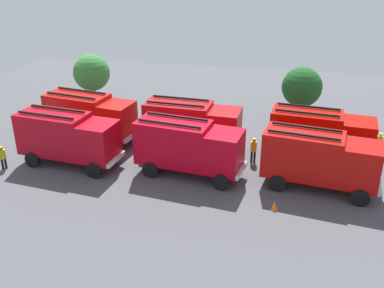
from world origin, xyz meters
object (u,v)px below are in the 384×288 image
firefighter_1 (254,149)px  tree_1 (302,87)px  fire_truck_3 (90,115)px  fire_truck_2 (320,158)px  firefighter_4 (3,157)px  tree_0 (92,73)px  fire_truck_5 (321,134)px  fire_truck_1 (188,146)px  traffic_cone_0 (274,205)px  fire_truck_4 (192,124)px  firefighter_2 (379,143)px  firefighter_0 (332,134)px  fire_truck_0 (68,136)px

firefighter_1 → tree_1: bearing=-24.2°
fire_truck_3 → tree_1: tree_1 is taller
fire_truck_2 → tree_1: tree_1 is taller
firefighter_4 → tree_0: bearing=131.1°
fire_truck_5 → firefighter_4: size_ratio=4.46×
fire_truck_1 → fire_truck_5: same height
fire_truck_2 → traffic_cone_0: 4.40m
firefighter_1 → traffic_cone_0: size_ratio=3.17×
fire_truck_2 → fire_truck_4: bearing=164.6°
fire_truck_2 → firefighter_2: bearing=61.0°
firefighter_0 → tree_0: (-21.28, 4.03, 2.48)m
firefighter_4 → traffic_cone_0: size_ratio=2.87×
fire_truck_5 → traffic_cone_0: size_ratio=12.79×
firefighter_4 → firefighter_0: bearing=67.6°
fire_truck_1 → traffic_cone_0: size_ratio=12.86×
fire_truck_2 → tree_0: (-19.91, 11.05, 1.34)m
traffic_cone_0 → firefighter_0: bearing=69.1°
firefighter_2 → traffic_cone_0: size_ratio=2.93×
fire_truck_4 → firefighter_4: fire_truck_4 is taller
tree_0 → firefighter_4: bearing=-95.2°
fire_truck_3 → firefighter_1: 12.93m
fire_truck_0 → firefighter_4: fire_truck_0 is taller
firefighter_4 → tree_1: 23.65m
fire_truck_2 → fire_truck_0: bearing=-171.0°
fire_truck_2 → tree_1: 10.75m
fire_truck_4 → firefighter_1: size_ratio=3.98×
fire_truck_0 → fire_truck_1: 8.51m
fire_truck_0 → firefighter_2: size_ratio=4.38×
firefighter_2 → tree_0: (-24.59, 4.97, 2.54)m
fire_truck_1 → firefighter_1: 5.09m
fire_truck_4 → firefighter_0: 10.84m
fire_truck_5 → tree_0: 21.41m
fire_truck_2 → firefighter_2: fire_truck_2 is taller
firefighter_1 → fire_truck_4: bearing=75.3°
tree_0 → firefighter_1: bearing=-27.5°
fire_truck_4 → tree_0: 13.09m
fire_truck_0 → fire_truck_1: bearing=8.5°
tree_1 → fire_truck_5: bearing=-78.5°
fire_truck_3 → tree_0: tree_0 is taller
fire_truck_1 → tree_0: bearing=144.4°
firefighter_0 → tree_1: size_ratio=0.35×
fire_truck_5 → traffic_cone_0: bearing=-104.9°
tree_0 → fire_truck_0: bearing=-74.9°
fire_truck_4 → fire_truck_5: size_ratio=0.99×
fire_truck_1 → tree_0: (-11.53, 10.95, 1.34)m
fire_truck_3 → fire_truck_5: size_ratio=1.01×
fire_truck_1 → fire_truck_2: size_ratio=1.00×
tree_1 → firefighter_2: bearing=-38.2°
firefighter_2 → tree_0: tree_0 is taller
fire_truck_0 → firefighter_4: size_ratio=4.47×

